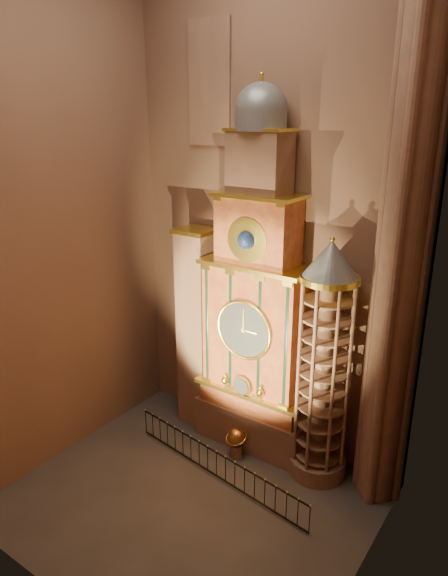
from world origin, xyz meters
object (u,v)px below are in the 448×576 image
Objects in this scene: portrait_tower at (197,329)px; iron_railing at (216,464)px; astronomical_clock at (256,315)px; celestial_globe at (236,440)px; stair_turret at (324,366)px.

portrait_tower reaches higher than iron_railing.
portrait_tower is at bearing 179.71° from astronomical_clock.
celestial_globe is at bearing -92.34° from astronomical_clock.
stair_turret is 7.46× the size of celestial_globe.
iron_railing is (3.47, -3.22, -4.45)m from portrait_tower.
portrait_tower is 6.91m from stair_turret.
astronomical_clock is 1.74× the size of iron_railing.
astronomical_clock is 6.78m from iron_railing.
iron_railing is at bearing -85.68° from celestial_globe.
stair_turret is at bearing -4.30° from astronomical_clock.
stair_turret is 1.13× the size of iron_railing.
iron_railing is at bearing -139.33° from stair_turret.
portrait_tower is 1.06× the size of iron_railing.
portrait_tower is at bearing 177.67° from stair_turret.
astronomical_clock reaches higher than stair_turret.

